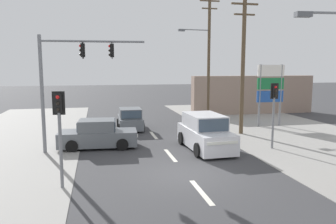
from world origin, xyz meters
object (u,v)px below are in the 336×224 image
Objects in this scene: pedestal_signal_right_kerb at (274,105)px; shopping_plaza_sign at (270,87)px; sedan_receding_far at (98,135)px; utility_pole_background_right at (208,53)px; hatchback_oncoming_mid at (130,119)px; suv_kerbside_parked at (205,133)px; traffic_signal_mast at (68,72)px; utility_pole_midground_right at (243,63)px; pedestal_signal_left_kerb at (59,123)px.

shopping_plaza_sign is (3.31, 6.26, 0.57)m from pedestal_signal_right_kerb.
sedan_receding_far is at bearing 166.24° from pedestal_signal_right_kerb.
utility_pole_background_right is 14.92m from sedan_receding_far.
utility_pole_background_right is at bearing 34.16° from hatchback_oncoming_mid.
sedan_receding_far is (-2.27, -5.06, 0.00)m from hatchback_oncoming_mid.
shopping_plaza_sign is at bearing -5.90° from hatchback_oncoming_mid.
suv_kerbside_parked is at bearing -141.22° from shopping_plaza_sign.
sedan_receding_far is (1.40, 0.65, -3.44)m from traffic_signal_mast.
utility_pole_midground_right reaches higher than hatchback_oncoming_mid.
utility_pole_background_right is 2.98× the size of pedestal_signal_left_kerb.
sedan_receding_far is (-9.31, -1.84, -3.94)m from utility_pole_midground_right.
utility_pole_background_right reaches higher than suv_kerbside_parked.
utility_pole_midground_right is 8.37m from utility_pole_background_right.
hatchback_oncoming_mid is (-6.98, 7.32, -1.71)m from pedestal_signal_right_kerb.
utility_pole_background_right is 2.45× the size of sedan_receding_far.
hatchback_oncoming_mid is at bearing 57.19° from traffic_signal_mast.
suv_kerbside_parked is at bearing -109.35° from utility_pole_background_right.
utility_pole_background_right reaches higher than pedestal_signal_right_kerb.
traffic_signal_mast reaches higher than shopping_plaza_sign.
hatchback_oncoming_mid is at bearing 155.43° from utility_pole_midground_right.
utility_pole_midground_right is 6.26m from suv_kerbside_parked.
shopping_plaza_sign reaches higher than hatchback_oncoming_mid.
utility_pole_background_right reaches higher than shopping_plaza_sign.
utility_pole_background_right is 19.81m from pedestal_signal_left_kerb.
hatchback_oncoming_mid is (-3.38, 6.62, -0.18)m from suv_kerbside_parked.
shopping_plaza_sign reaches higher than pedestal_signal_right_kerb.
traffic_signal_mast is 7.82m from suv_kerbside_parked.
sedan_receding_far is at bearing -168.83° from utility_pole_midground_right.
sedan_receding_far reaches higher than hatchback_oncoming_mid.
utility_pole_background_right is at bearing 86.96° from utility_pole_midground_right.
pedestal_signal_right_kerb is at bearing 19.29° from pedestal_signal_left_kerb.
sedan_receding_far is (-9.76, -10.13, -4.97)m from utility_pole_background_right.
pedestal_signal_right_kerb and pedestal_signal_left_kerb have the same top height.
traffic_signal_mast is 1.30× the size of suv_kerbside_parked.
shopping_plaza_sign is 9.12m from suv_kerbside_parked.
traffic_signal_mast is at bearing -122.81° from hatchback_oncoming_mid.
pedestal_signal_left_kerb is 0.82× the size of sedan_receding_far.
traffic_signal_mast reaches higher than suv_kerbside_parked.
pedestal_signal_left_kerb is 17.10m from shopping_plaza_sign.
sedan_receding_far is at bearing -114.20° from hatchback_oncoming_mid.
suv_kerbside_parked is at bearing -7.41° from traffic_signal_mast.
suv_kerbside_parked is (6.97, 4.41, -1.53)m from pedestal_signal_left_kerb.
utility_pole_midground_right is 2.48× the size of pedestal_signal_right_kerb.
utility_pole_midground_right is 8.69m from hatchback_oncoming_mid.
utility_pole_background_right is at bearing 44.01° from traffic_signal_mast.
utility_pole_midground_right is at bearing 13.05° from traffic_signal_mast.
traffic_signal_mast is at bearing -161.63° from shopping_plaza_sign.
pedestal_signal_left_kerb is 6.35m from sedan_receding_far.
traffic_signal_mast is 1.69× the size of pedestal_signal_right_kerb.
utility_pole_background_right is 2.98× the size of pedestal_signal_right_kerb.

